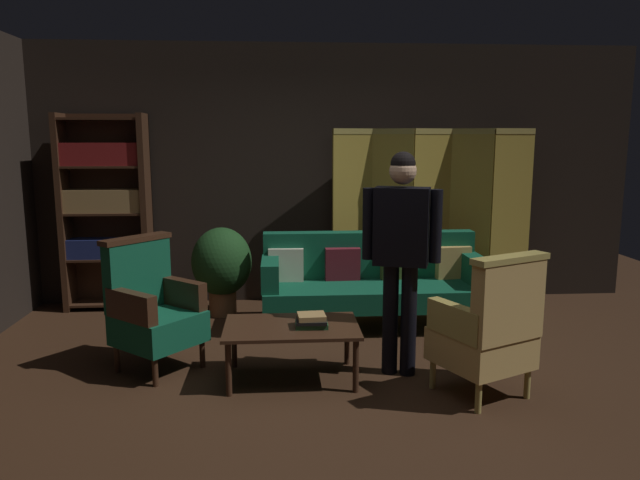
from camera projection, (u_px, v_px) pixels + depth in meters
name	position (u px, v px, depth m)	size (l,w,h in m)	color
ground_plane	(328.00, 385.00, 4.37)	(10.00, 10.00, 0.00)	#331E11
back_wall	(310.00, 175.00, 6.54)	(7.20, 0.10, 2.80)	black
folding_screen	(431.00, 215.00, 6.38)	(2.13, 0.36, 1.90)	#B29338
bookshelf	(106.00, 207.00, 6.19)	(0.90, 0.32, 2.05)	#382114
velvet_couch	(372.00, 278.00, 5.76)	(2.12, 0.78, 0.88)	#382114
coffee_table	(292.00, 331.00, 4.42)	(1.00, 0.64, 0.42)	#382114
armchair_gilt_accent	(488.00, 330.00, 4.09)	(0.77, 0.77, 1.04)	tan
armchair_wing_left	(152.00, 308.00, 4.62)	(0.81, 0.81, 1.04)	#382114
standing_figure	(401.00, 243.00, 4.42)	(0.56, 0.33, 1.70)	black
potted_plant	(222.00, 265.00, 6.05)	(0.61, 0.61, 0.91)	brown
book_green_cloth	(312.00, 325.00, 4.38)	(0.24, 0.17, 0.04)	#1E4C28
book_black_cloth	(312.00, 321.00, 4.37)	(0.23, 0.19, 0.02)	black
book_tan_leather	(312.00, 317.00, 4.37)	(0.20, 0.17, 0.04)	#9E7A47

